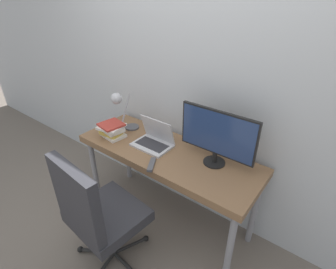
{
  "coord_description": "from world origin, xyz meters",
  "views": [
    {
      "loc": [
        1.1,
        -1.13,
        1.95
      ],
      "look_at": [
        0.04,
        0.26,
        0.94
      ],
      "focal_mm": 28.0,
      "sensor_mm": 36.0,
      "label": 1
    }
  ],
  "objects_px": {
    "desk_lamp": "(121,106)",
    "laptop": "(154,140)",
    "monitor": "(217,135)",
    "office_chair": "(96,212)",
    "book_stack": "(112,130)"
  },
  "relations": [
    {
      "from": "monitor",
      "to": "desk_lamp",
      "type": "xyz_separation_m",
      "value": [
        -0.89,
        -0.09,
        0.02
      ]
    },
    {
      "from": "monitor",
      "to": "office_chair",
      "type": "relative_size",
      "value": 0.58
    },
    {
      "from": "monitor",
      "to": "desk_lamp",
      "type": "height_order",
      "value": "monitor"
    },
    {
      "from": "laptop",
      "to": "desk_lamp",
      "type": "xyz_separation_m",
      "value": [
        -0.36,
        -0.01,
        0.21
      ]
    },
    {
      "from": "laptop",
      "to": "book_stack",
      "type": "bearing_deg",
      "value": -163.19
    },
    {
      "from": "desk_lamp",
      "to": "book_stack",
      "type": "bearing_deg",
      "value": -101.92
    },
    {
      "from": "laptop",
      "to": "book_stack",
      "type": "xyz_separation_m",
      "value": [
        -0.39,
        -0.12,
        0.02
      ]
    },
    {
      "from": "office_chair",
      "to": "desk_lamp",
      "type": "bearing_deg",
      "value": 120.72
    },
    {
      "from": "laptop",
      "to": "desk_lamp",
      "type": "relative_size",
      "value": 0.8
    },
    {
      "from": "desk_lamp",
      "to": "book_stack",
      "type": "xyz_separation_m",
      "value": [
        -0.02,
        -0.11,
        -0.19
      ]
    },
    {
      "from": "desk_lamp",
      "to": "monitor",
      "type": "bearing_deg",
      "value": 6.06
    },
    {
      "from": "laptop",
      "to": "desk_lamp",
      "type": "distance_m",
      "value": 0.42
    },
    {
      "from": "laptop",
      "to": "monitor",
      "type": "distance_m",
      "value": 0.57
    },
    {
      "from": "desk_lamp",
      "to": "office_chair",
      "type": "relative_size",
      "value": 0.39
    },
    {
      "from": "desk_lamp",
      "to": "laptop",
      "type": "bearing_deg",
      "value": 1.44
    }
  ]
}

